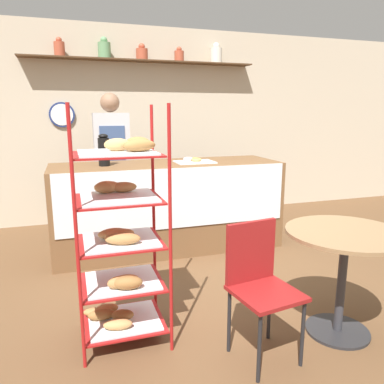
% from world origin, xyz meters
% --- Properties ---
extents(ground_plane, '(14.00, 14.00, 0.00)m').
position_xyz_m(ground_plane, '(0.00, 0.00, 0.00)').
color(ground_plane, brown).
extents(back_wall, '(10.00, 0.30, 2.70)m').
position_xyz_m(back_wall, '(-0.00, 2.79, 1.37)').
color(back_wall, beige).
rests_on(back_wall, ground_plane).
extents(display_counter, '(2.52, 0.81, 0.98)m').
position_xyz_m(display_counter, '(0.00, 1.37, 0.49)').
color(display_counter, brown).
rests_on(display_counter, ground_plane).
extents(pastry_rack, '(0.58, 0.51, 1.59)m').
position_xyz_m(pastry_rack, '(-0.74, -0.27, 0.71)').
color(pastry_rack, '#A51919').
rests_on(pastry_rack, ground_plane).
extents(person_worker, '(0.42, 0.23, 1.76)m').
position_xyz_m(person_worker, '(-0.54, 1.96, 0.97)').
color(person_worker, '#282833').
rests_on(person_worker, ground_plane).
extents(cafe_table, '(0.80, 0.80, 0.75)m').
position_xyz_m(cafe_table, '(0.72, -0.67, 0.57)').
color(cafe_table, '#262628').
rests_on(cafe_table, ground_plane).
extents(cafe_chair, '(0.43, 0.43, 0.86)m').
position_xyz_m(cafe_chair, '(0.06, -0.69, 0.53)').
color(cafe_chair, black).
rests_on(cafe_chair, ground_plane).
extents(coffee_carafe, '(0.12, 0.12, 0.33)m').
position_xyz_m(coffee_carafe, '(-0.68, 1.36, 1.15)').
color(coffee_carafe, black).
rests_on(coffee_carafe, display_counter).
extents(donut_tray_counter, '(0.43, 0.32, 0.05)m').
position_xyz_m(donut_tray_counter, '(0.30, 1.35, 1.00)').
color(donut_tray_counter, silver).
rests_on(donut_tray_counter, display_counter).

